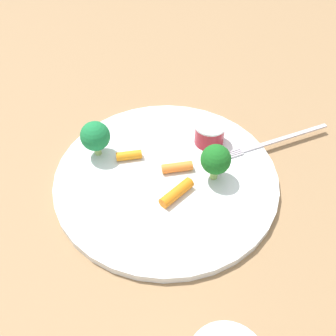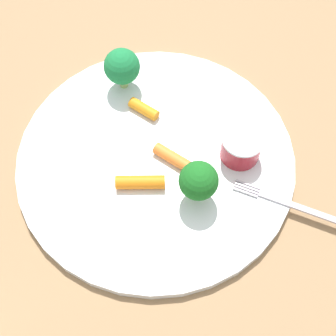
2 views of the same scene
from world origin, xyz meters
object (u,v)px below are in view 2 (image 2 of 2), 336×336
(carrot_stick_1, at_px, (172,157))
(carrot_stick_2, at_px, (144,109))
(sauce_cup, at_px, (241,146))
(broccoli_floret_0, at_px, (122,67))
(fork, at_px, (312,212))
(broccoli_floret_1, at_px, (199,181))
(plate, at_px, (156,160))
(carrot_stick_0, at_px, (140,182))

(carrot_stick_1, bearing_deg, carrot_stick_2, -51.12)
(sauce_cup, xyz_separation_m, broccoli_floret_0, (0.15, -0.07, 0.02))
(sauce_cup, height_order, fork, sauce_cup)
(fork, bearing_deg, broccoli_floret_1, 3.37)
(carrot_stick_1, bearing_deg, plate, 0.83)
(plate, bearing_deg, broccoli_floret_1, 144.97)
(carrot_stick_1, bearing_deg, broccoli_floret_1, 133.18)
(broccoli_floret_1, distance_m, carrot_stick_2, 0.13)
(carrot_stick_1, relative_size, fork, 0.24)
(plate, height_order, fork, fork)
(broccoli_floret_0, relative_size, carrot_stick_1, 1.29)
(sauce_cup, distance_m, carrot_stick_0, 0.12)
(carrot_stick_0, relative_size, fork, 0.30)
(carrot_stick_0, bearing_deg, broccoli_floret_0, -67.74)
(carrot_stick_0, distance_m, fork, 0.19)
(broccoli_floret_1, bearing_deg, plate, -35.03)
(sauce_cup, relative_size, carrot_stick_0, 0.87)
(broccoli_floret_0, distance_m, carrot_stick_2, 0.06)
(plate, height_order, carrot_stick_1, carrot_stick_1)
(carrot_stick_1, distance_m, carrot_stick_2, 0.07)
(carrot_stick_0, height_order, carrot_stick_2, carrot_stick_0)
(sauce_cup, relative_size, broccoli_floret_1, 0.82)
(plate, bearing_deg, carrot_stick_2, -64.28)
(broccoli_floret_0, bearing_deg, carrot_stick_2, 134.53)
(broccoli_floret_0, relative_size, fork, 0.31)
(carrot_stick_1, bearing_deg, sauce_cup, -162.40)
(carrot_stick_0, relative_size, carrot_stick_1, 1.23)
(plate, distance_m, carrot_stick_2, 0.07)
(carrot_stick_2, distance_m, fork, 0.22)
(plate, xyz_separation_m, broccoli_floret_1, (-0.05, 0.04, 0.04))
(plate, distance_m, broccoli_floret_0, 0.12)
(carrot_stick_0, distance_m, carrot_stick_2, 0.10)
(carrot_stick_0, height_order, fork, carrot_stick_0)
(sauce_cup, bearing_deg, broccoli_floret_1, 58.94)
(broccoli_floret_0, relative_size, carrot_stick_2, 1.51)
(sauce_cup, bearing_deg, carrot_stick_0, 31.96)
(broccoli_floret_0, bearing_deg, plate, 123.78)
(broccoli_floret_0, bearing_deg, fork, 152.83)
(sauce_cup, bearing_deg, fork, 147.53)
(sauce_cup, distance_m, broccoli_floret_1, 0.07)
(broccoli_floret_0, bearing_deg, sauce_cup, 156.04)
(plate, relative_size, broccoli_floret_0, 5.60)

